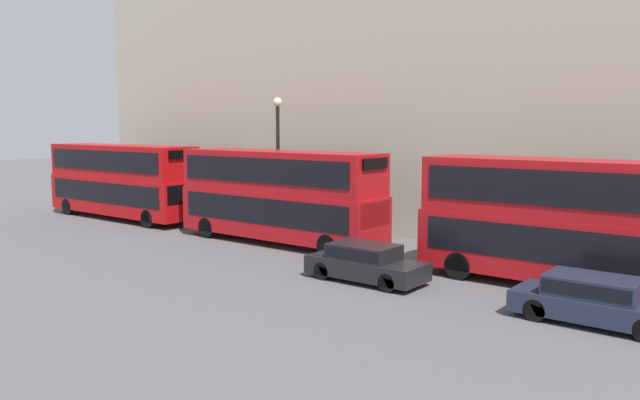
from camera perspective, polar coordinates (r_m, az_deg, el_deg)
The scene contains 6 objects.
bus_leading at distance 22.26m, azimuth 23.28°, elevation -1.69°, with size 2.59×11.20×4.35m.
bus_second_in_queue at distance 28.89m, azimuth -3.76°, elevation 0.67°, with size 2.59×10.67×4.30m.
bus_third_in_queue at distance 38.31m, azimuth -17.70°, elevation 1.91°, with size 2.59×11.22×4.32m.
car_dark_sedan at distance 19.06m, azimuth 23.83°, elevation -8.27°, with size 1.77×4.43×1.34m.
car_hatchback at distance 22.14m, azimuth 4.17°, elevation -5.63°, with size 1.76×4.27×1.33m.
street_lamp at distance 30.99m, azimuth -3.87°, elevation 4.46°, with size 0.44×0.44×6.83m.
Camera 1 is at (-19.70, 0.98, 5.51)m, focal length 35.00 mm.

